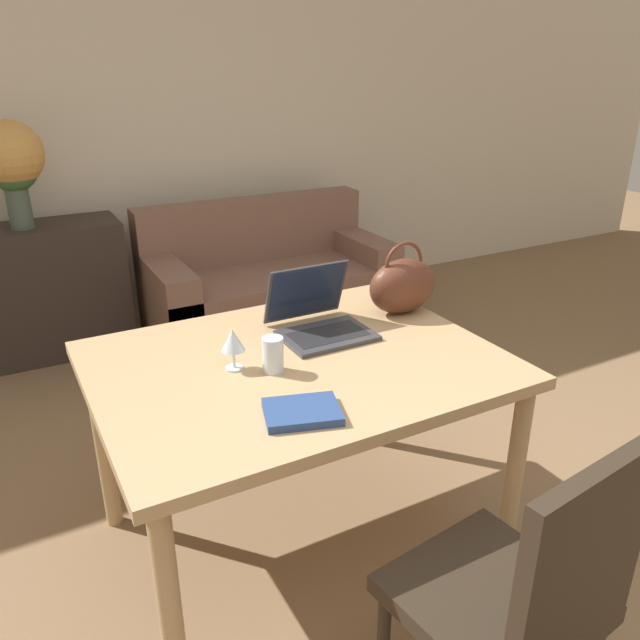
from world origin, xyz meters
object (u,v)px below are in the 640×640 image
at_px(drinking_glass, 273,355).
at_px(wine_glass, 233,341).
at_px(laptop, 317,315).
at_px(handbag, 403,285).
at_px(chair, 524,594).
at_px(couch, 268,286).
at_px(flower_vase, 11,161).

bearing_deg(drinking_glass, wine_glass, 144.02).
bearing_deg(wine_glass, laptop, 20.70).
bearing_deg(handbag, wine_glass, -169.10).
xyz_separation_m(chair, drinking_glass, (-0.24, 0.86, 0.30)).
distance_m(couch, drinking_glass, 2.17).
distance_m(wine_glass, flower_vase, 2.16).
xyz_separation_m(laptop, flower_vase, (-0.80, 1.96, 0.34)).
relative_size(wine_glass, flower_vase, 0.23).
relative_size(laptop, handbag, 1.11).
distance_m(drinking_glass, flower_vase, 2.26).
height_order(laptop, drinking_glass, laptop).
relative_size(chair, drinking_glass, 8.16).
distance_m(chair, drinking_glass, 0.94).
height_order(laptop, flower_vase, flower_vase).
bearing_deg(couch, chair, -101.99).
distance_m(wine_glass, handbag, 0.76).
bearing_deg(handbag, chair, -110.53).
xyz_separation_m(laptop, wine_glass, (-0.37, -0.14, 0.03)).
height_order(laptop, handbag, handbag).
relative_size(couch, flower_vase, 2.64).
bearing_deg(wine_glass, chair, -70.13).
distance_m(drinking_glass, handbag, 0.68).
bearing_deg(handbag, drinking_glass, -161.35).
relative_size(chair, laptop, 2.96).
bearing_deg(drinking_glass, handbag, 18.65).
bearing_deg(drinking_glass, chair, -74.62).
distance_m(chair, handbag, 1.21).
relative_size(couch, wine_glass, 11.31).
bearing_deg(laptop, couch, 71.98).
height_order(laptop, wine_glass, laptop).
bearing_deg(chair, wine_glass, 102.67).
bearing_deg(couch, laptop, -108.02).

